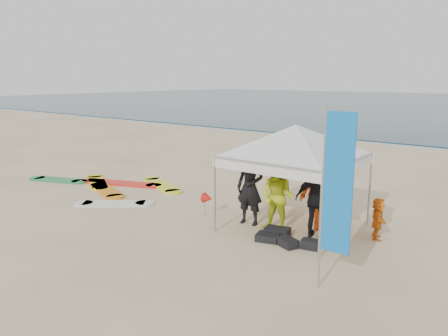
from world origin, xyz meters
The scene contains 13 objects.
ground centered at (0.00, 0.00, 0.00)m, with size 120.00×120.00×0.00m, color beige.
shoreline_foam centered at (0.00, 18.20, 0.00)m, with size 160.00×1.20×0.01m, color silver.
person_black_a centered at (1.34, 2.14, 0.94)m, with size 0.69×0.45×1.89m, color black.
person_yellow centered at (2.16, 2.08, 0.85)m, with size 0.82×0.64×1.69m, color #C2D61E.
person_orange_a centered at (2.97, 2.85, 0.97)m, with size 1.25×0.72×1.94m, color #DD5113.
person_black_b centered at (3.09, 2.32, 0.89)m, with size 1.04×0.43×1.78m, color black.
person_orange_b centered at (2.69, 3.54, 0.90)m, with size 0.88×0.57×1.80m, color #FE3B16.
person_seated centered at (4.20, 3.07, 0.48)m, with size 0.89×0.28×0.96m, color orange.
canopy_tent centered at (2.34, 2.54, 2.51)m, with size 3.82×3.82×2.88m.
feather_flag centered at (4.45, 0.10, 1.86)m, with size 0.54×0.04×3.16m.
marker_pennant centered at (0.15, 1.93, 0.49)m, with size 0.28×0.28×0.64m.
gear_pile centered at (2.60, 1.58, 0.10)m, with size 1.47×0.83×0.22m.
surfboard_spread centered at (-4.37, 2.28, 0.03)m, with size 5.73×3.81×0.07m.
Camera 1 is at (7.28, -6.46, 3.60)m, focal length 35.00 mm.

